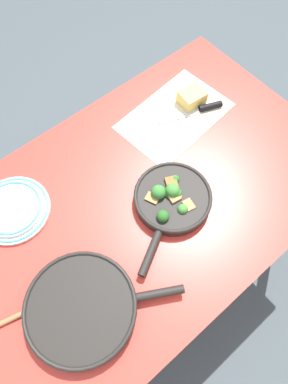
{
  "coord_description": "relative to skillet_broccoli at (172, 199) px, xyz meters",
  "views": [
    {
      "loc": [
        0.31,
        0.37,
        1.75
      ],
      "look_at": [
        0.0,
        0.0,
        0.79
      ],
      "focal_mm": 32.0,
      "sensor_mm": 36.0,
      "label": 1
    }
  ],
  "objects": [
    {
      "name": "dinner_plate_stack",
      "position": [
        0.39,
        -0.29,
        -0.01
      ],
      "size": [
        0.23,
        0.23,
        0.03
      ],
      "color": "white",
      "rests_on": "dining_table_red"
    },
    {
      "name": "ground_plane",
      "position": [
        0.05,
        -0.07,
        -0.8
      ],
      "size": [
        14.0,
        14.0,
        0.0
      ],
      "primitive_type": "plane",
      "color": "#424C51"
    },
    {
      "name": "cheese_block",
      "position": [
        -0.33,
        -0.25,
        0.0
      ],
      "size": [
        0.09,
        0.08,
        0.05
      ],
      "color": "#E0C15B",
      "rests_on": "dining_table_red"
    },
    {
      "name": "parchment_sheet",
      "position": [
        -0.24,
        -0.25,
        -0.02
      ],
      "size": [
        0.41,
        0.29,
        0.0
      ],
      "color": "beige",
      "rests_on": "dining_table_red"
    },
    {
      "name": "wooden_spoon",
      "position": [
        0.53,
        -0.01,
        -0.02
      ],
      "size": [
        0.34,
        0.11,
        0.02
      ],
      "rotation": [
        0.0,
        0.0,
        2.9
      ],
      "color": "#996B42",
      "rests_on": "dining_table_red"
    },
    {
      "name": "dining_table_red",
      "position": [
        0.05,
        -0.07,
        -0.11
      ],
      "size": [
        1.3,
        0.82,
        0.77
      ],
      "color": "red",
      "rests_on": "ground_plane"
    },
    {
      "name": "skillet_eggs",
      "position": [
        0.4,
        0.09,
        0.0
      ],
      "size": [
        0.4,
        0.3,
        0.05
      ],
      "rotation": [
        0.0,
        0.0,
        2.62
      ],
      "color": "black",
      "rests_on": "dining_table_red"
    },
    {
      "name": "skillet_broccoli",
      "position": [
        0.0,
        0.0,
        0.0
      ],
      "size": [
        0.36,
        0.25,
        0.07
      ],
      "rotation": [
        0.0,
        0.0,
        0.49
      ],
      "color": "black",
      "rests_on": "dining_table_red"
    },
    {
      "name": "grater_knife",
      "position": [
        -0.32,
        -0.21,
        -0.02
      ],
      "size": [
        0.24,
        0.12,
        0.02
      ],
      "rotation": [
        0.0,
        0.0,
        5.89
      ],
      "color": "silver",
      "rests_on": "dining_table_red"
    }
  ]
}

